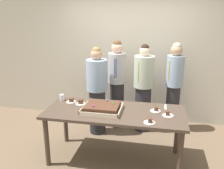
# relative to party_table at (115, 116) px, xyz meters

# --- Properties ---
(ground_plane) EXTENTS (12.00, 12.00, 0.00)m
(ground_plane) POSITION_rel_party_table_xyz_m (0.00, 0.00, -0.70)
(ground_plane) COLOR brown
(interior_back_panel) EXTENTS (8.00, 0.12, 3.00)m
(interior_back_panel) POSITION_rel_party_table_xyz_m (0.00, 1.60, 0.80)
(interior_back_panel) COLOR beige
(interior_back_panel) RESTS_ON ground_plane
(party_table) EXTENTS (2.01, 0.86, 0.79)m
(party_table) POSITION_rel_party_table_xyz_m (0.00, 0.00, 0.00)
(party_table) COLOR #47382D
(party_table) RESTS_ON ground_plane
(sheet_cake) EXTENTS (0.55, 0.47, 0.12)m
(sheet_cake) POSITION_rel_party_table_xyz_m (-0.18, -0.04, 0.14)
(sheet_cake) COLOR beige
(sheet_cake) RESTS_ON party_table
(plated_slice_near_left) EXTENTS (0.15, 0.15, 0.07)m
(plated_slice_near_left) POSITION_rel_party_table_xyz_m (0.75, -0.03, 0.11)
(plated_slice_near_left) COLOR white
(plated_slice_near_left) RESTS_ON party_table
(plated_slice_near_right) EXTENTS (0.15, 0.15, 0.07)m
(plated_slice_near_right) POSITION_rel_party_table_xyz_m (0.52, -0.30, 0.11)
(plated_slice_near_right) COLOR white
(plated_slice_near_right) RESTS_ON party_table
(plated_slice_far_left) EXTENTS (0.15, 0.15, 0.07)m
(plated_slice_far_left) POSITION_rel_party_table_xyz_m (0.58, 0.10, 0.11)
(plated_slice_far_left) COLOR white
(plated_slice_far_left) RESTS_ON party_table
(plated_slice_far_right) EXTENTS (0.15, 0.15, 0.07)m
(plated_slice_far_right) POSITION_rel_party_table_xyz_m (-0.57, 0.15, 0.11)
(plated_slice_far_right) COLOR white
(plated_slice_far_right) RESTS_ON party_table
(plated_slice_center_front) EXTENTS (0.15, 0.15, 0.07)m
(plated_slice_center_front) POSITION_rel_party_table_xyz_m (-0.74, 0.20, 0.11)
(plated_slice_center_front) COLOR white
(plated_slice_center_front) RESTS_ON party_table
(drink_cup_nearest) EXTENTS (0.07, 0.07, 0.10)m
(drink_cup_nearest) POSITION_rel_party_table_xyz_m (-0.92, 0.25, 0.14)
(drink_cup_nearest) COLOR white
(drink_cup_nearest) RESTS_ON party_table
(cake_server_utensil) EXTENTS (0.03, 0.20, 0.01)m
(cake_server_utensil) POSITION_rel_party_table_xyz_m (0.72, 0.28, 0.09)
(cake_server_utensil) COLOR silver
(cake_server_utensil) RESTS_ON party_table
(person_serving_front) EXTENTS (0.37, 0.37, 1.60)m
(person_serving_front) POSITION_rel_party_table_xyz_m (-0.48, 0.79, 0.12)
(person_serving_front) COLOR #28282D
(person_serving_front) RESTS_ON ground_plane
(person_green_shirt_behind) EXTENTS (0.31, 0.31, 1.66)m
(person_green_shirt_behind) POSITION_rel_party_table_xyz_m (0.88, 1.18, 0.17)
(person_green_shirt_behind) COLOR #28282D
(person_green_shirt_behind) RESTS_ON ground_plane
(person_striped_tie_right) EXTENTS (0.33, 0.33, 1.69)m
(person_striped_tie_right) POSITION_rel_party_table_xyz_m (-0.18, 1.14, 0.18)
(person_striped_tie_right) COLOR #28282D
(person_striped_tie_right) RESTS_ON ground_plane
(person_far_right_suit) EXTENTS (0.37, 0.37, 1.64)m
(person_far_right_suit) POSITION_rel_party_table_xyz_m (0.33, 1.07, 0.13)
(person_far_right_suit) COLOR #28282D
(person_far_right_suit) RESTS_ON ground_plane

